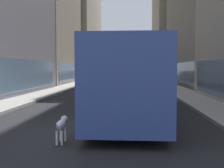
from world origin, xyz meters
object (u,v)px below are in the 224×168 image
car_grey_wagon (138,75)px  car_red_coupe (140,76)px  car_blue_hatchback (110,75)px  car_black_suv (116,76)px  car_white_van (103,82)px  transit_bus (128,76)px  dalmatian_dog (62,125)px  box_truck (143,72)px

car_grey_wagon → car_red_coupe: bearing=-90.0°
car_blue_hatchback → car_black_suv: size_ratio=0.95×
car_white_van → car_red_coupe: bearing=78.1°
transit_bus → car_grey_wagon: 40.61m
car_blue_hatchback → dalmatian_dog: size_ratio=4.46×
dalmatian_dog → car_white_van: bearing=91.9°
transit_bus → box_truck: (1.60, 21.40, -0.11)m
car_white_van → box_truck: 9.94m
car_red_coupe → car_white_van: 19.36m
car_red_coupe → transit_bus: bearing=-92.9°
car_black_suv → car_white_van: (0.00, -23.42, -0.00)m
transit_bus → car_blue_hatchback: transit_bus is taller
car_grey_wagon → car_white_van: same height
car_white_van → dalmatian_dog: (0.58, -17.31, -0.31)m
car_grey_wagon → box_truck: size_ratio=0.52×
car_grey_wagon → car_white_van: 28.52m
car_black_suv → car_white_van: size_ratio=1.11×
box_truck → dalmatian_dog: size_ratio=7.79×
car_blue_hatchback → car_white_van: 30.14m
transit_bus → car_blue_hatchback: (-4.00, 42.43, -0.95)m
car_grey_wagon → car_black_suv: size_ratio=0.87×
car_red_coupe → box_truck: (0.00, -9.88, 0.84)m
transit_bus → car_black_suv: bearing=93.8°
car_red_coupe → car_blue_hatchback: bearing=116.7°
car_grey_wagon → box_truck: (0.00, -19.18, 0.85)m
car_red_coupe → dalmatian_dog: (-3.42, -36.25, -0.31)m
transit_bus → box_truck: same height
car_red_coupe → car_white_van: (-4.00, -18.94, -0.00)m
car_blue_hatchback → car_white_van: size_ratio=1.05×
car_white_van → box_truck: bearing=66.2°
car_grey_wagon → car_white_van: bearing=-98.1°
car_black_suv → car_red_coupe: same height
car_black_suv → transit_bus: bearing=-86.2°
car_blue_hatchback → box_truck: 21.78m
car_red_coupe → box_truck: size_ratio=0.61×
car_white_van → transit_bus: bearing=-79.0°
car_red_coupe → dalmatian_dog: size_ratio=4.77×
car_red_coupe → car_white_van: size_ratio=1.13×
car_white_van → car_black_suv: bearing=90.0°
car_black_suv → dalmatian_dog: 40.74m
car_blue_hatchback → dalmatian_dog: (2.18, -47.41, -0.31)m
transit_bus → dalmatian_dog: size_ratio=11.98×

